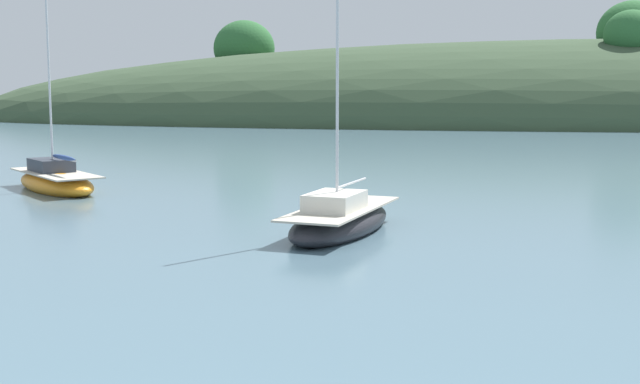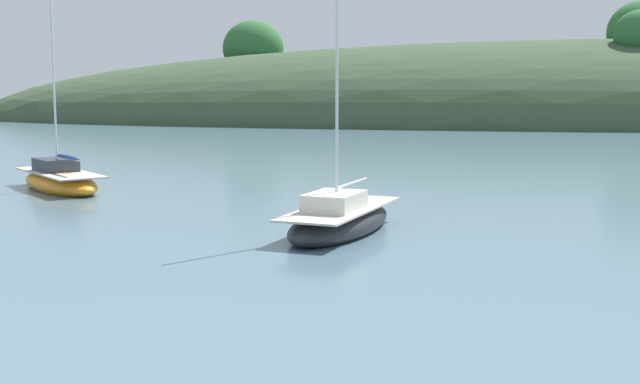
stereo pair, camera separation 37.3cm
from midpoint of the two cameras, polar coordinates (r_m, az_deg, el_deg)
The scene contains 3 objects.
far_shoreline_hill at distance 98.94m, azimuth 19.49°, elevation 4.42°, with size 150.00×36.00×22.10m.
sailboat_blue_center at distance 38.18m, azimuth -17.40°, elevation 0.70°, with size 6.03×6.21×9.01m.
sailboat_red_portside at distance 26.42m, azimuth 0.93°, elevation -1.89°, with size 3.72×6.79×8.80m.
Camera 1 is at (3.19, -6.39, 4.72)m, focal length 48.25 mm.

